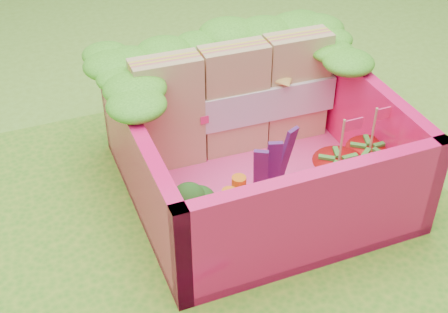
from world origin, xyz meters
TOP-DOWN VIEW (x-y plane):
  - ground at (0.00, 0.00)m, footprint 14.00×14.00m
  - placemat at (0.00, 0.00)m, footprint 2.60×2.60m
  - bento_floor at (0.36, 0.27)m, footprint 1.30×1.30m
  - bento_box at (0.36, 0.27)m, footprint 1.30×1.30m
  - lettuce_ruffle at (0.36, 0.74)m, footprint 1.43×0.83m
  - sandwich_stack at (0.37, 0.59)m, footprint 1.15×0.21m
  - broccoli at (-0.08, -0.04)m, footprint 0.33×0.33m
  - carrot_sticks at (0.11, -0.03)m, footprint 0.16×0.16m
  - purple_wedges at (0.38, 0.11)m, footprint 0.25×0.16m
  - strawberry_left at (0.66, -0.04)m, footprint 0.26×0.26m
  - strawberry_right at (0.86, 0.01)m, footprint 0.25×0.25m
  - snap_peas at (0.72, -0.03)m, footprint 0.59×0.32m

SIDE VIEW (x-z plane):
  - ground at x=0.00m, z-range 0.00..0.00m
  - placemat at x=0.00m, z-range 0.00..0.03m
  - bento_floor at x=0.36m, z-range 0.03..0.08m
  - snap_peas at x=0.72m, z-range 0.08..0.13m
  - strawberry_right at x=0.86m, z-range -0.03..0.45m
  - strawberry_left at x=0.66m, z-range -0.03..0.47m
  - carrot_sticks at x=0.11m, z-range 0.08..0.36m
  - broccoli at x=-0.08m, z-range 0.13..0.40m
  - purple_wedges at x=0.38m, z-range 0.08..0.46m
  - bento_box at x=0.36m, z-range 0.03..0.58m
  - sandwich_stack at x=0.37m, z-range 0.07..0.71m
  - lettuce_ruffle at x=0.36m, z-range 0.58..0.69m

